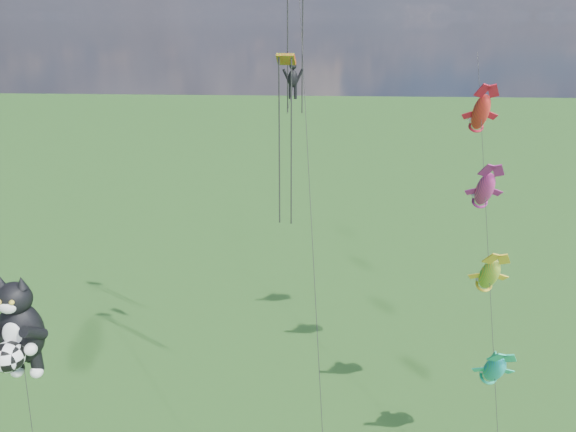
{
  "coord_description": "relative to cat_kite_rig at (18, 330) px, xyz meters",
  "views": [
    {
      "loc": [
        8.45,
        -16.69,
        21.91
      ],
      "look_at": [
        6.69,
        12.15,
        11.62
      ],
      "focal_mm": 35.0,
      "sensor_mm": 36.0,
      "label": 1
    }
  ],
  "objects": [
    {
      "name": "cat_kite_rig",
      "position": [
        0.0,
        0.0,
        0.0
      ],
      "size": [
        2.55,
        4.05,
        11.62
      ],
      "rotation": [
        0.0,
        0.0,
        0.39
      ],
      "color": "brown",
      "rests_on": "ground"
    },
    {
      "name": "fish_windsock_rig",
      "position": [
        21.8,
        7.84,
        2.06
      ],
      "size": [
        1.4,
        15.96,
        19.94
      ],
      "rotation": [
        0.0,
        0.0,
        0.28
      ],
      "color": "brown",
      "rests_on": "ground"
    },
    {
      "name": "parafoil_rig",
      "position": [
        11.5,
        7.87,
        9.78
      ],
      "size": [
        3.25,
        17.34,
        25.52
      ],
      "rotation": [
        0.0,
        0.0,
        0.22
      ],
      "color": "brown",
      "rests_on": "ground"
    }
  ]
}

